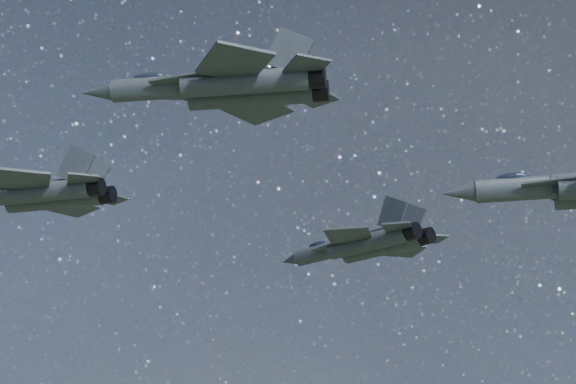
% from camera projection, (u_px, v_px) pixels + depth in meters
% --- Properties ---
extents(jet_lead, '(17.80, 12.25, 4.47)m').
position_uv_depth(jet_lead, '(34.00, 194.00, 71.98)').
color(jet_lead, '#30373C').
extents(jet_left, '(18.71, 12.55, 4.73)m').
position_uv_depth(jet_left, '(363.00, 244.00, 83.56)').
color(jet_left, '#30373C').
extents(jet_right, '(17.45, 11.74, 4.40)m').
position_uv_depth(jet_right, '(228.00, 87.00, 57.73)').
color(jet_right, '#30373C').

